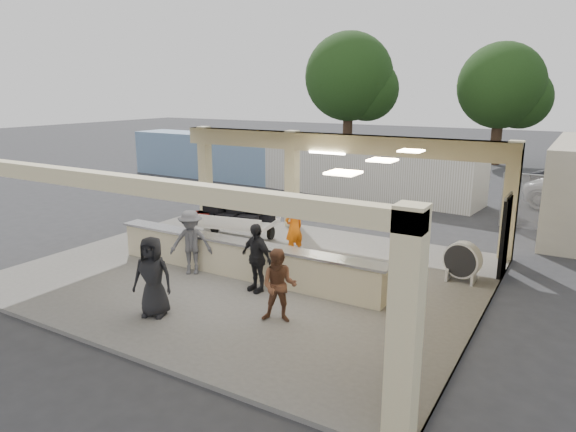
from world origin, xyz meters
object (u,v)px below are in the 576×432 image
Objects in this scene: container_blue at (209,155)px; baggage_counter at (241,259)px; passenger_c at (191,242)px; drum_fan at (462,260)px; passenger_a at (279,286)px; passenger_b at (256,258)px; luggage_cart at (234,216)px; passenger_d at (153,277)px; baggage_handler at (294,228)px; container_white at (356,168)px.

baggage_counter is at bearing -46.76° from container_blue.
passenger_c is 0.18× the size of container_blue.
passenger_c is at bearing -142.96° from drum_fan.
baggage_counter is at bearing 121.14° from passenger_a.
passenger_b is at bearing -34.64° from baggage_counter.
passenger_a is (-2.82, -4.43, 0.24)m from drum_fan.
luggage_cart is 7.29m from drum_fan.
passenger_d reaches higher than passenger_c.
drum_fan is 19.47m from container_blue.
drum_fan is 0.60× the size of baggage_handler.
luggage_cart is at bearing -46.20° from container_blue.
drum_fan is (7.29, 0.01, -0.27)m from luggage_cart.
luggage_cart is 0.24× the size of container_white.
baggage_handler is at bearing -164.06° from drum_fan.
baggage_counter is at bearing -10.00° from passenger_c.
passenger_d is at bearing 14.81° from baggage_handler.
passenger_c reaches higher than luggage_cart.
passenger_a is at bearing -24.86° from passenger_b.
baggage_handler is 10.27m from container_white.
passenger_b is at bearing -131.29° from drum_fan.
container_blue is at bearing 122.79° from luggage_cart.
baggage_counter is 4.69× the size of baggage_handler.
luggage_cart is at bearing 88.35° from passenger_d.
container_white is at bearing 137.54° from drum_fan.
container_blue is at bearing 148.36° from passenger_b.
passenger_c reaches higher than passenger_b.
container_white reaches higher than passenger_b.
passenger_d is (-5.35, -5.57, 0.33)m from drum_fan.
baggage_handler reaches higher than passenger_a.
passenger_b is at bearing -71.33° from container_white.
passenger_c is at bearing 139.26° from passenger_a.
passenger_b reaches higher than passenger_a.
baggage_counter is 2.99m from passenger_d.
container_blue reaches higher than luggage_cart.
container_white is (-2.33, 10.00, 0.30)m from baggage_handler.
container_white reaches higher than passenger_a.
baggage_counter is 2.27m from baggage_handler.
passenger_c is (-1.28, -0.50, 0.39)m from baggage_counter.
baggage_counter is 12.39m from container_white.
drum_fan is 7.12m from passenger_c.
passenger_a is 2.77m from passenger_d.
container_white is 1.23× the size of container_blue.
container_white reaches higher than baggage_counter.
passenger_a is 3.80m from passenger_c.
passenger_b is 0.98× the size of passenger_c.
baggage_handler is at bearing -18.83° from luggage_cart.
container_blue is at bearing -110.63° from baggage_handler.
drum_fan is at bearing -9.67° from luggage_cart.
drum_fan is 5.33m from passenger_b.
passenger_a is 14.66m from container_white.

